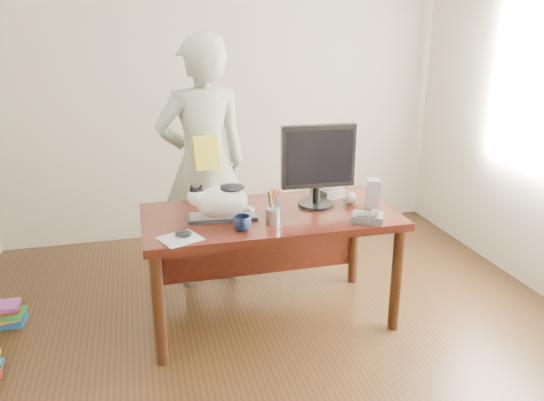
{
  "coord_description": "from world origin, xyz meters",
  "views": [
    {
      "loc": [
        -0.78,
        -2.46,
        1.9
      ],
      "look_at": [
        0.0,
        0.55,
        0.85
      ],
      "focal_mm": 35.0,
      "sensor_mm": 36.0,
      "label": 1
    }
  ],
  "objects_px": {
    "cat": "(220,200)",
    "speaker": "(373,193)",
    "monitor": "(318,161)",
    "book_pile_b": "(5,314)",
    "mouse": "(183,234)",
    "phone": "(368,217)",
    "baseball": "(350,198)",
    "book_stack": "(227,196)",
    "calculator": "(328,191)",
    "desk": "(267,230)",
    "pen_cup": "(273,214)",
    "keyboard": "(222,217)",
    "person": "(204,165)",
    "coffee_mug": "(242,223)"
  },
  "relations": [
    {
      "from": "pen_cup",
      "to": "coffee_mug",
      "type": "xyz_separation_m",
      "value": [
        -0.2,
        -0.05,
        -0.02
      ]
    },
    {
      "from": "coffee_mug",
      "to": "book_stack",
      "type": "distance_m",
      "value": 0.55
    },
    {
      "from": "monitor",
      "to": "phone",
      "type": "xyz_separation_m",
      "value": [
        0.21,
        -0.34,
        -0.28
      ]
    },
    {
      "from": "cat",
      "to": "pen_cup",
      "type": "distance_m",
      "value": 0.34
    },
    {
      "from": "pen_cup",
      "to": "cat",
      "type": "bearing_deg",
      "value": 151.79
    },
    {
      "from": "phone",
      "to": "speaker",
      "type": "relative_size",
      "value": 1.19
    },
    {
      "from": "monitor",
      "to": "keyboard",
      "type": "bearing_deg",
      "value": -171.19
    },
    {
      "from": "book_stack",
      "to": "phone",
      "type": "bearing_deg",
      "value": -48.61
    },
    {
      "from": "phone",
      "to": "calculator",
      "type": "height_order",
      "value": "phone"
    },
    {
      "from": "speaker",
      "to": "baseball",
      "type": "bearing_deg",
      "value": 159.53
    },
    {
      "from": "desk",
      "to": "cat",
      "type": "bearing_deg",
      "value": -162.17
    },
    {
      "from": "cat",
      "to": "calculator",
      "type": "xyz_separation_m",
      "value": [
        0.8,
        0.27,
        -0.09
      ]
    },
    {
      "from": "keyboard",
      "to": "monitor",
      "type": "distance_m",
      "value": 0.71
    },
    {
      "from": "book_pile_b",
      "to": "monitor",
      "type": "bearing_deg",
      "value": -8.55
    },
    {
      "from": "monitor",
      "to": "book_stack",
      "type": "bearing_deg",
      "value": 156.89
    },
    {
      "from": "desk",
      "to": "baseball",
      "type": "distance_m",
      "value": 0.59
    },
    {
      "from": "monitor",
      "to": "mouse",
      "type": "bearing_deg",
      "value": -158.35
    },
    {
      "from": "book_stack",
      "to": "cat",
      "type": "bearing_deg",
      "value": -116.99
    },
    {
      "from": "pen_cup",
      "to": "book_stack",
      "type": "distance_m",
      "value": 0.53
    },
    {
      "from": "keyboard",
      "to": "person",
      "type": "distance_m",
      "value": 0.69
    },
    {
      "from": "keyboard",
      "to": "cat",
      "type": "distance_m",
      "value": 0.11
    },
    {
      "from": "person",
      "to": "book_pile_b",
      "type": "xyz_separation_m",
      "value": [
        -1.39,
        -0.3,
        -0.85
      ]
    },
    {
      "from": "coffee_mug",
      "to": "pen_cup",
      "type": "bearing_deg",
      "value": 15.02
    },
    {
      "from": "cat",
      "to": "baseball",
      "type": "xyz_separation_m",
      "value": [
        0.88,
        0.06,
        -0.08
      ]
    },
    {
      "from": "desk",
      "to": "baseball",
      "type": "relative_size",
      "value": 19.72
    },
    {
      "from": "calculator",
      "to": "book_pile_b",
      "type": "xyz_separation_m",
      "value": [
        -2.2,
        0.1,
        -0.71
      ]
    },
    {
      "from": "coffee_mug",
      "to": "speaker",
      "type": "relative_size",
      "value": 0.58
    },
    {
      "from": "cat",
      "to": "mouse",
      "type": "distance_m",
      "value": 0.36
    },
    {
      "from": "mouse",
      "to": "calculator",
      "type": "bearing_deg",
      "value": 2.92
    },
    {
      "from": "coffee_mug",
      "to": "speaker",
      "type": "height_order",
      "value": "speaker"
    },
    {
      "from": "cat",
      "to": "pen_cup",
      "type": "xyz_separation_m",
      "value": [
        0.29,
        -0.16,
        -0.06
      ]
    },
    {
      "from": "desk",
      "to": "phone",
      "type": "xyz_separation_m",
      "value": [
        0.54,
        -0.37,
        0.18
      ]
    },
    {
      "from": "mouse",
      "to": "phone",
      "type": "bearing_deg",
      "value": -24.53
    },
    {
      "from": "desk",
      "to": "keyboard",
      "type": "relative_size",
      "value": 3.66
    },
    {
      "from": "coffee_mug",
      "to": "speaker",
      "type": "bearing_deg",
      "value": 11.17
    },
    {
      "from": "speaker",
      "to": "calculator",
      "type": "relative_size",
      "value": 0.77
    },
    {
      "from": "cat",
      "to": "mouse",
      "type": "xyz_separation_m",
      "value": [
        -0.25,
        -0.24,
        -0.1
      ]
    },
    {
      "from": "person",
      "to": "keyboard",
      "type": "bearing_deg",
      "value": 81.75
    },
    {
      "from": "pen_cup",
      "to": "mouse",
      "type": "bearing_deg",
      "value": -171.51
    },
    {
      "from": "cat",
      "to": "monitor",
      "type": "relative_size",
      "value": 0.77
    },
    {
      "from": "baseball",
      "to": "desk",
      "type": "bearing_deg",
      "value": 175.66
    },
    {
      "from": "baseball",
      "to": "book_pile_b",
      "type": "xyz_separation_m",
      "value": [
        -2.28,
        0.31,
        -0.72
      ]
    },
    {
      "from": "cat",
      "to": "speaker",
      "type": "height_order",
      "value": "cat"
    },
    {
      "from": "cat",
      "to": "phone",
      "type": "distance_m",
      "value": 0.91
    },
    {
      "from": "coffee_mug",
      "to": "desk",
      "type": "bearing_deg",
      "value": 54.04
    },
    {
      "from": "monitor",
      "to": "person",
      "type": "bearing_deg",
      "value": 140.18
    },
    {
      "from": "keyboard",
      "to": "coffee_mug",
      "type": "distance_m",
      "value": 0.23
    },
    {
      "from": "monitor",
      "to": "book_stack",
      "type": "height_order",
      "value": "monitor"
    },
    {
      "from": "desk",
      "to": "book_stack",
      "type": "bearing_deg",
      "value": 133.83
    },
    {
      "from": "keyboard",
      "to": "speaker",
      "type": "distance_m",
      "value": 0.99
    }
  ]
}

